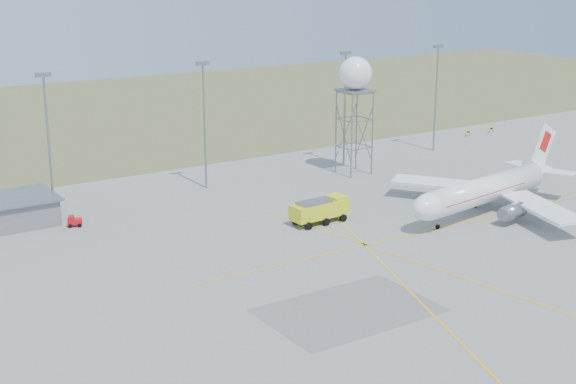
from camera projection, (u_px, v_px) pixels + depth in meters
grass_strip at (101, 114)px, 195.11m from camera, size 400.00×120.00×0.03m
mast_a at (48, 132)px, 113.84m from camera, size 2.20×0.50×20.50m
mast_b at (204, 115)px, 127.07m from camera, size 2.20×0.50×20.50m
mast_c at (345, 99)px, 141.89m from camera, size 2.20×0.50×20.50m
mast_d at (436, 89)px, 153.54m from camera, size 2.20×0.50×20.50m
taxi_sign_near at (468, 132)px, 169.65m from camera, size 1.60×0.17×1.20m
taxi_sign_far at (491, 129)px, 173.36m from camera, size 1.60×0.17×1.20m
airliner_main at (486, 190)px, 116.13m from camera, size 33.69×32.46×11.48m
radar_tower at (355, 109)px, 136.42m from camera, size 5.59×5.59×20.23m
fire_truck at (321, 211)px, 112.37m from camera, size 8.83×3.86×3.48m
baggage_tug at (75, 222)px, 111.06m from camera, size 2.27×2.09×1.51m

